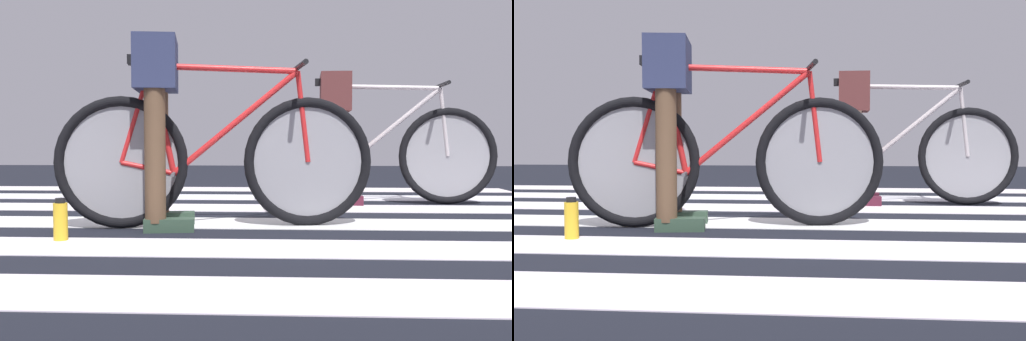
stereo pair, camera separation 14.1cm
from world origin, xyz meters
TOP-DOWN VIEW (x-y plane):
  - ground at (0.00, 0.00)m, footprint 18.00×14.00m
  - crosswalk_markings at (0.01, 0.02)m, footprint 5.43×4.26m
  - bicycle_1_of_2 at (0.05, -0.49)m, footprint 1.73×0.53m
  - cyclist_1_of_2 at (-0.26, -0.54)m, footprint 0.36×0.44m
  - bicycle_2_of_2 at (1.11, 0.74)m, footprint 1.74×0.52m
  - cyclist_2_of_2 at (0.80, 0.75)m, footprint 0.32×0.42m
  - water_bottle at (-0.63, -0.97)m, footprint 0.07×0.07m

SIDE VIEW (x-z plane):
  - ground at x=0.00m, z-range 0.00..0.02m
  - crosswalk_markings at x=0.01m, z-range 0.02..0.02m
  - water_bottle at x=-0.63m, z-range 0.01..0.22m
  - bicycle_1_of_2 at x=0.05m, z-range -0.06..0.87m
  - bicycle_2_of_2 at x=1.11m, z-range -0.06..0.87m
  - cyclist_2_of_2 at x=0.80m, z-range 0.16..1.13m
  - cyclist_1_of_2 at x=-0.26m, z-range 0.17..1.20m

